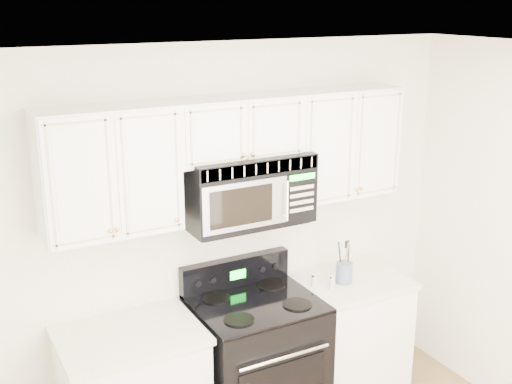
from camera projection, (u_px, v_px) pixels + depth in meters
room at (392, 355)px, 2.92m from camera, size 3.51×3.51×2.61m
base_cabinet_right at (342, 341)px, 4.74m from camera, size 0.86×0.65×0.92m
range at (256, 361)px, 4.36m from camera, size 0.81×0.73×1.13m
upper_cabinets at (235, 150)px, 4.07m from camera, size 2.44×0.37×0.75m
microwave at (246, 189)px, 4.13m from camera, size 0.83×0.46×0.46m
utensil_crock at (344, 272)px, 4.53m from camera, size 0.12×0.12×0.32m
shaker_salt at (314, 280)px, 4.47m from camera, size 0.04×0.04×0.10m
shaker_pepper at (332, 282)px, 4.44m from camera, size 0.04×0.04×0.10m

